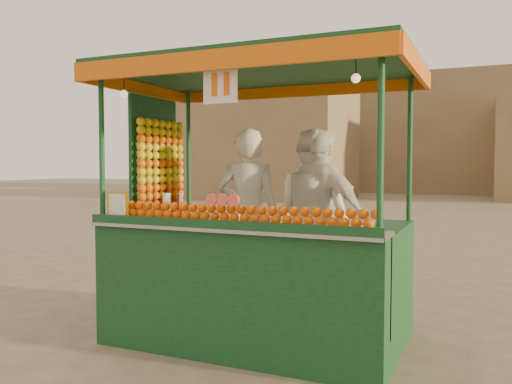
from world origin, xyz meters
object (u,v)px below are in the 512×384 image
at_px(juice_cart, 249,251).
at_px(vendor_right, 320,217).
at_px(vendor_left, 248,213).
at_px(vendor_middle, 314,215).

bearing_deg(juice_cart, vendor_right, 39.90).
height_order(juice_cart, vendor_left, juice_cart).
distance_m(vendor_left, vendor_right, 0.76).
height_order(vendor_left, vendor_right, vendor_left).
xyz_separation_m(juice_cart, vendor_right, (0.56, 0.47, 0.31)).
height_order(vendor_middle, vendor_right, vendor_middle).
height_order(juice_cart, vendor_middle, juice_cart).
distance_m(juice_cart, vendor_left, 0.56).
bearing_deg(vendor_left, juice_cart, 99.93).
bearing_deg(vendor_left, vendor_right, 169.19).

